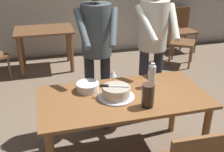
# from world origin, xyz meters

# --- Properties ---
(main_dining_table) EXTENTS (1.58, 0.80, 0.75)m
(main_dining_table) POSITION_xyz_m (0.00, 0.00, 0.63)
(main_dining_table) COLOR brown
(main_dining_table) RESTS_ON ground_plane
(cake_on_platter) EXTENTS (0.34, 0.34, 0.11)m
(cake_on_platter) POSITION_xyz_m (-0.07, -0.01, 0.80)
(cake_on_platter) COLOR silver
(cake_on_platter) RESTS_ON main_dining_table
(cake_knife) EXTENTS (0.26, 0.10, 0.02)m
(cake_knife) POSITION_xyz_m (-0.14, 0.01, 0.87)
(cake_knife) COLOR silver
(cake_knife) RESTS_ON cake_on_platter
(plate_stack) EXTENTS (0.22, 0.22, 0.08)m
(plate_stack) POSITION_xyz_m (-0.30, 0.19, 0.79)
(plate_stack) COLOR white
(plate_stack) RESTS_ON main_dining_table
(wine_glass_near) EXTENTS (0.08, 0.08, 0.14)m
(wine_glass_near) POSITION_xyz_m (-0.03, 0.29, 0.85)
(wine_glass_near) COLOR silver
(wine_glass_near) RESTS_ON main_dining_table
(water_bottle) EXTENTS (0.07, 0.07, 0.25)m
(water_bottle) POSITION_xyz_m (0.33, 0.12, 0.86)
(water_bottle) COLOR silver
(water_bottle) RESTS_ON main_dining_table
(hurricane_lamp) EXTENTS (0.11, 0.11, 0.21)m
(hurricane_lamp) POSITION_xyz_m (0.15, -0.23, 0.86)
(hurricane_lamp) COLOR black
(hurricane_lamp) RESTS_ON main_dining_table
(person_cutting_cake) EXTENTS (0.46, 0.57, 1.72)m
(person_cutting_cake) POSITION_xyz_m (-0.12, 0.61, 1.08)
(person_cutting_cake) COLOR #2D2D38
(person_cutting_cake) RESTS_ON ground_plane
(person_standing_beside) EXTENTS (0.47, 0.56, 1.72)m
(person_standing_beside) POSITION_xyz_m (0.54, 0.64, 1.08)
(person_standing_beside) COLOR #2D2D38
(person_standing_beside) RESTS_ON ground_plane
(background_table) EXTENTS (1.00, 0.70, 0.74)m
(background_table) POSITION_xyz_m (-0.64, 2.66, 0.58)
(background_table) COLOR brown
(background_table) RESTS_ON ground_plane
(background_chair_0) EXTENTS (0.61, 0.61, 0.90)m
(background_chair_0) POSITION_xyz_m (1.76, 2.27, 0.49)
(background_chair_0) COLOR brown
(background_chair_0) RESTS_ON ground_plane
(background_chair_2) EXTENTS (0.48, 0.48, 0.90)m
(background_chair_2) POSITION_xyz_m (2.22, 2.98, 0.49)
(background_chair_2) COLOR brown
(background_chair_2) RESTS_ON ground_plane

